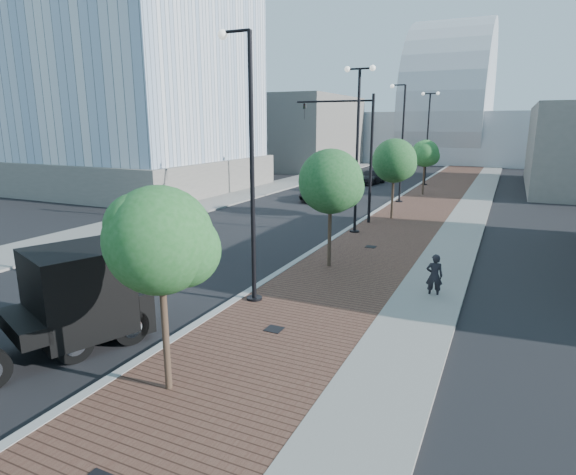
% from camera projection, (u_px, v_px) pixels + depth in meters
% --- Properties ---
extents(sidewalk, '(7.00, 140.00, 0.12)m').
position_uv_depth(sidewalk, '(446.00, 195.00, 42.25)').
color(sidewalk, '#4C2D23').
rests_on(sidewalk, ground).
extents(concrete_strip, '(2.40, 140.00, 0.13)m').
position_uv_depth(concrete_strip, '(479.00, 197.00, 41.14)').
color(concrete_strip, slate).
rests_on(concrete_strip, ground).
extents(curb, '(0.30, 140.00, 0.14)m').
position_uv_depth(curb, '(407.00, 192.00, 43.69)').
color(curb, gray).
rests_on(curb, ground).
extents(west_sidewalk, '(4.00, 140.00, 0.12)m').
position_uv_depth(west_sidewalk, '(280.00, 185.00, 49.04)').
color(west_sidewalk, slate).
rests_on(west_sidewalk, ground).
extents(white_sedan, '(1.45, 4.09, 1.34)m').
position_uv_depth(white_sedan, '(132.00, 262.00, 19.56)').
color(white_sedan, silver).
rests_on(white_sedan, ground).
extents(dark_car_mid, '(3.11, 5.64, 1.50)m').
position_uv_depth(dark_car_mid, '(324.00, 191.00, 39.50)').
color(dark_car_mid, black).
rests_on(dark_car_mid, ground).
extents(dark_car_far, '(2.57, 5.17, 1.44)m').
position_uv_depth(dark_car_far, '(371.00, 177.00, 50.46)').
color(dark_car_far, black).
rests_on(dark_car_far, ground).
extents(pedestrian, '(0.67, 0.51, 1.65)m').
position_uv_depth(pedestrian, '(434.00, 276.00, 17.33)').
color(pedestrian, black).
rests_on(pedestrian, ground).
extents(streetlight_1, '(1.44, 0.56, 9.21)m').
position_uv_depth(streetlight_1, '(249.00, 181.00, 16.06)').
color(streetlight_1, black).
rests_on(streetlight_1, ground).
extents(streetlight_2, '(1.72, 0.56, 9.28)m').
position_uv_depth(streetlight_2, '(357.00, 150.00, 26.47)').
color(streetlight_2, black).
rests_on(streetlight_2, ground).
extents(streetlight_3, '(1.44, 0.56, 9.21)m').
position_uv_depth(streetlight_3, '(401.00, 148.00, 37.20)').
color(streetlight_3, black).
rests_on(streetlight_3, ground).
extents(streetlight_4, '(1.72, 0.56, 9.28)m').
position_uv_depth(streetlight_4, '(427.00, 138.00, 47.62)').
color(streetlight_4, black).
rests_on(streetlight_4, ground).
extents(traffic_mast, '(5.09, 0.20, 8.00)m').
position_uv_depth(traffic_mast, '(357.00, 144.00, 29.45)').
color(traffic_mast, black).
rests_on(traffic_mast, ground).
extents(tree_0, '(2.47, 2.44, 4.96)m').
position_uv_depth(tree_0, '(162.00, 241.00, 10.46)').
color(tree_0, '#382619').
rests_on(tree_0, ground).
extents(tree_1, '(2.76, 2.76, 5.24)m').
position_uv_depth(tree_1, '(332.00, 182.00, 20.13)').
color(tree_1, '#382619').
rests_on(tree_1, ground).
extents(tree_2, '(2.85, 2.85, 5.33)m').
position_uv_depth(tree_2, '(395.00, 161.00, 30.69)').
color(tree_2, '#382619').
rests_on(tree_2, ground).
extents(tree_3, '(2.39, 2.35, 4.88)m').
position_uv_depth(tree_3, '(426.00, 154.00, 41.30)').
color(tree_3, '#382619').
rests_on(tree_3, ground).
extents(tower_podium, '(19.00, 19.00, 3.00)m').
position_uv_depth(tower_podium, '(143.00, 174.00, 46.18)').
color(tower_podium, '#66625C').
rests_on(tower_podium, ground).
extents(convention_center, '(50.00, 30.00, 50.00)m').
position_uv_depth(convention_center, '(449.00, 125.00, 82.76)').
color(convention_center, '#ABB0B6').
rests_on(convention_center, ground).
extents(commercial_block_nw, '(14.00, 20.00, 10.00)m').
position_uv_depth(commercial_block_nw, '(297.00, 132.00, 68.38)').
color(commercial_block_nw, '#67635D').
rests_on(commercial_block_nw, ground).
extents(utility_cover_1, '(0.50, 0.50, 0.02)m').
position_uv_depth(utility_cover_1, '(274.00, 329.00, 14.50)').
color(utility_cover_1, black).
rests_on(utility_cover_1, sidewalk).
extents(utility_cover_2, '(0.50, 0.50, 0.02)m').
position_uv_depth(utility_cover_2, '(371.00, 247.00, 24.19)').
color(utility_cover_2, black).
rests_on(utility_cover_2, sidewalk).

